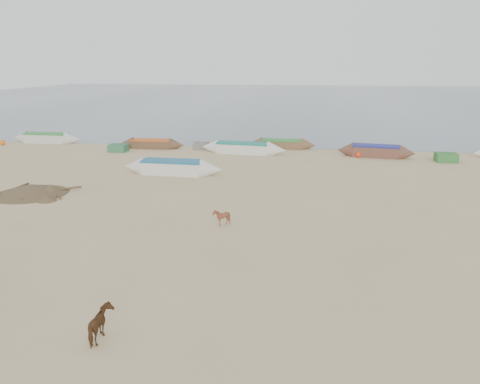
% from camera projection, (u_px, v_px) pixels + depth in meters
% --- Properties ---
extents(ground, '(140.00, 140.00, 0.00)m').
position_uv_depth(ground, '(226.00, 241.00, 19.13)').
color(ground, tan).
rests_on(ground, ground).
extents(sea, '(160.00, 160.00, 0.00)m').
position_uv_depth(sea, '(293.00, 98.00, 97.36)').
color(sea, slate).
rests_on(sea, ground).
extents(calf_front, '(0.75, 0.68, 0.78)m').
position_uv_depth(calf_front, '(221.00, 217.00, 20.91)').
color(calf_front, brown).
rests_on(calf_front, ground).
extents(calf_right, '(1.09, 1.14, 0.89)m').
position_uv_depth(calf_right, '(102.00, 325.00, 12.20)').
color(calf_right, '#52321A').
rests_on(calf_right, ground).
extents(near_canoe, '(6.73, 1.58, 0.93)m').
position_uv_depth(near_canoe, '(172.00, 167.00, 30.59)').
color(near_canoe, silver).
rests_on(near_canoe, ground).
extents(debris_pile, '(4.90, 4.90, 0.55)m').
position_uv_depth(debris_pile, '(30.00, 189.00, 25.97)').
color(debris_pile, brown).
rests_on(debris_pile, ground).
extents(waterline_canoes, '(61.82, 4.47, 0.94)m').
position_uv_depth(waterline_canoes, '(264.00, 146.00, 38.70)').
color(waterline_canoes, brown).
rests_on(waterline_canoes, ground).
extents(beach_clutter, '(47.95, 3.76, 0.64)m').
position_uv_depth(beach_clutter, '(326.00, 152.00, 36.80)').
color(beach_clutter, '#2F6945').
rests_on(beach_clutter, ground).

